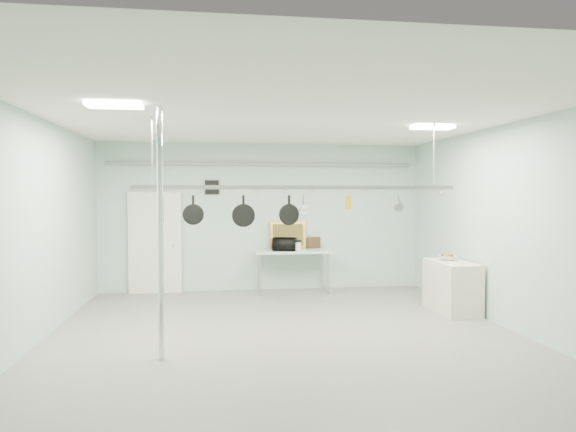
{
  "coord_description": "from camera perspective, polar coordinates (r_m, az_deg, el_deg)",
  "views": [
    {
      "loc": [
        -0.99,
        -7.19,
        2.1
      ],
      "look_at": [
        0.14,
        1.0,
        1.75
      ],
      "focal_mm": 32.0,
      "sensor_mm": 36.0,
      "label": 1
    }
  ],
  "objects": [
    {
      "name": "floor",
      "position": [
        7.56,
        -0.03,
        -13.69
      ],
      "size": [
        8.0,
        8.0,
        0.0
      ],
      "primitive_type": "plane",
      "color": "gray",
      "rests_on": "ground"
    },
    {
      "name": "ceiling",
      "position": [
        7.34,
        -0.03,
        10.98
      ],
      "size": [
        7.0,
        8.0,
        0.02
      ],
      "primitive_type": "cube",
      "color": "silver",
      "rests_on": "back_wall"
    },
    {
      "name": "back_wall",
      "position": [
        11.24,
        -2.81,
        -0.11
      ],
      "size": [
        7.0,
        0.02,
        3.2
      ],
      "primitive_type": "cube",
      "color": "#A6C7B9",
      "rests_on": "floor"
    },
    {
      "name": "right_wall",
      "position": [
        8.49,
        24.01,
        -1.14
      ],
      "size": [
        0.02,
        8.0,
        3.2
      ],
      "primitive_type": "cube",
      "color": "#A6C7B9",
      "rests_on": "floor"
    },
    {
      "name": "door",
      "position": [
        11.26,
        -14.54,
        -2.99
      ],
      "size": [
        1.1,
        0.1,
        2.2
      ],
      "primitive_type": "cube",
      "color": "silver",
      "rests_on": "floor"
    },
    {
      "name": "wall_vent",
      "position": [
        11.16,
        -8.45,
        3.19
      ],
      "size": [
        0.3,
        0.04,
        0.3
      ],
      "primitive_type": "cube",
      "color": "black",
      "rests_on": "back_wall"
    },
    {
      "name": "conduit_pipe",
      "position": [
        11.16,
        -2.78,
        5.78
      ],
      "size": [
        6.6,
        0.07,
        0.07
      ],
      "primitive_type": "cylinder",
      "rotation": [
        0.0,
        1.57,
        0.0
      ],
      "color": "gray",
      "rests_on": "back_wall"
    },
    {
      "name": "chrome_pole",
      "position": [
        6.65,
        -13.98,
        -1.94
      ],
      "size": [
        0.08,
        0.08,
        3.2
      ],
      "primitive_type": "cylinder",
      "color": "silver",
      "rests_on": "floor"
    },
    {
      "name": "prep_table",
      "position": [
        10.98,
        0.5,
        -4.19
      ],
      "size": [
        1.6,
        0.7,
        0.91
      ],
      "color": "#B6D6BF",
      "rests_on": "floor"
    },
    {
      "name": "side_cabinet",
      "position": [
        9.68,
        17.74,
        -7.49
      ],
      "size": [
        0.6,
        1.2,
        0.9
      ],
      "primitive_type": "cube",
      "color": "beige",
      "rests_on": "floor"
    },
    {
      "name": "pot_rack",
      "position": [
        7.59,
        1.16,
        3.42
      ],
      "size": [
        4.8,
        0.06,
        1.0
      ],
      "color": "#B7B7BC",
      "rests_on": "ceiling"
    },
    {
      "name": "light_panel_left",
      "position": [
        6.59,
        -18.72,
        11.57
      ],
      "size": [
        0.65,
        0.3,
        0.05
      ],
      "primitive_type": "cube",
      "color": "white",
      "rests_on": "ceiling"
    },
    {
      "name": "light_panel_right",
      "position": [
        8.57,
        15.74,
        9.46
      ],
      "size": [
        0.65,
        0.3,
        0.05
      ],
      "primitive_type": "cube",
      "color": "white",
      "rests_on": "ceiling"
    },
    {
      "name": "microwave",
      "position": [
        10.87,
        -0.37,
        -3.16
      ],
      "size": [
        0.55,
        0.44,
        0.27
      ],
      "primitive_type": "imported",
      "rotation": [
        0.0,
        0.0,
        2.9
      ],
      "color": "black",
      "rests_on": "prep_table"
    },
    {
      "name": "coffee_canister",
      "position": [
        10.83,
        1.05,
        -3.4
      ],
      "size": [
        0.16,
        0.16,
        0.19
      ],
      "primitive_type": "cylinder",
      "rotation": [
        0.0,
        0.0,
        0.08
      ],
      "color": "white",
      "rests_on": "prep_table"
    },
    {
      "name": "painting_large",
      "position": [
        11.23,
        -0.0,
        -2.18
      ],
      "size": [
        0.79,
        0.17,
        0.58
      ],
      "primitive_type": "cube",
      "rotation": [
        -0.14,
        0.0,
        0.05
      ],
      "color": "gold",
      "rests_on": "prep_table"
    },
    {
      "name": "painting_small",
      "position": [
        11.34,
        2.88,
        -2.97
      ],
      "size": [
        0.31,
        0.11,
        0.25
      ],
      "primitive_type": "cube",
      "rotation": [
        -0.17,
        0.0,
        0.08
      ],
      "color": "#372413",
      "rests_on": "prep_table"
    },
    {
      "name": "fruit_bowl",
      "position": [
        9.79,
        17.29,
        -4.47
      ],
      "size": [
        0.44,
        0.44,
        0.08
      ],
      "primitive_type": "imported",
      "rotation": [
        0.0,
        0.0,
        -0.37
      ],
      "color": "silver",
      "rests_on": "side_cabinet"
    },
    {
      "name": "skillet_left",
      "position": [
        7.5,
        -10.49,
        0.75
      ],
      "size": [
        0.3,
        0.08,
        0.4
      ],
      "primitive_type": null,
      "rotation": [
        0.0,
        0.0,
        0.06
      ],
      "color": "black",
      "rests_on": "pot_rack"
    },
    {
      "name": "skillet_mid",
      "position": [
        7.51,
        -4.97,
        0.51
      ],
      "size": [
        0.33,
        0.07,
        0.47
      ],
      "primitive_type": null,
      "rotation": [
        0.0,
        0.0,
        -0.03
      ],
      "color": "black",
      "rests_on": "pot_rack"
    },
    {
      "name": "skillet_right",
      "position": [
        7.57,
        0.12,
        0.7
      ],
      "size": [
        0.32,
        0.12,
        0.43
      ],
      "primitive_type": null,
      "rotation": [
        0.0,
        0.0,
        0.21
      ],
      "color": "black",
      "rests_on": "pot_rack"
    },
    {
      "name": "whisk",
      "position": [
        7.6,
        1.72,
        1.18
      ],
      "size": [
        0.19,
        0.19,
        0.31
      ],
      "primitive_type": null,
      "rotation": [
        0.0,
        0.0,
        -0.42
      ],
      "color": "silver",
      "rests_on": "pot_rack"
    },
    {
      "name": "grater",
      "position": [
        7.74,
        6.72,
        1.51
      ],
      "size": [
        0.09,
        0.02,
        0.22
      ],
      "primitive_type": null,
      "rotation": [
        0.0,
        0.0,
        0.0
      ],
      "color": "orange",
      "rests_on": "pot_rack"
    },
    {
      "name": "saucepan",
      "position": [
        7.98,
        12.21,
        1.43
      ],
      "size": [
        0.14,
        0.1,
        0.24
      ],
      "primitive_type": null,
      "rotation": [
        0.0,
        0.0,
        0.15
      ],
      "color": "silver",
      "rests_on": "pot_rack"
    },
    {
      "name": "fruit_cluster",
      "position": [
        9.78,
        17.3,
        -4.23
      ],
      "size": [
        0.24,
        0.24,
        0.09
      ],
      "primitive_type": null,
      "color": "maroon",
      "rests_on": "fruit_bowl"
    }
  ]
}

